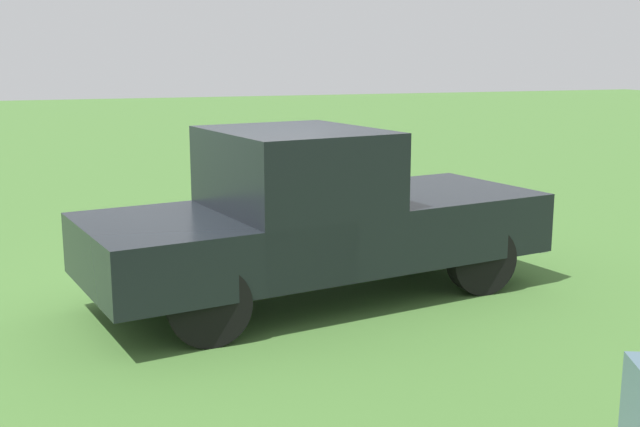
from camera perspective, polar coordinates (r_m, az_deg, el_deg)
ground_plane at (r=8.61m, az=-5.48°, el=-5.67°), size 80.00×80.00×0.00m
pickup_truck at (r=8.13m, az=-0.77°, el=0.05°), size 5.11×2.60×1.79m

